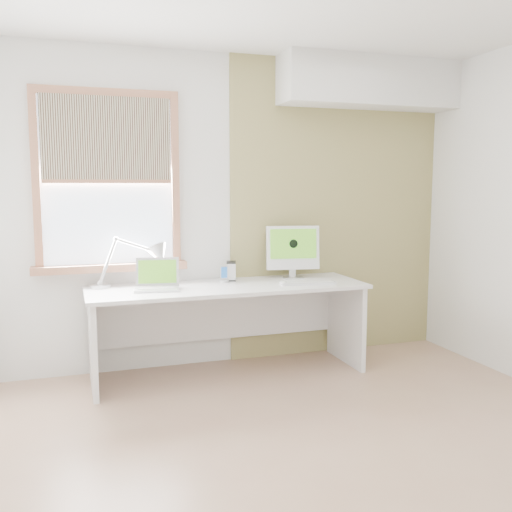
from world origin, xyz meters
name	(u,v)px	position (x,y,z in m)	size (l,w,h in m)	color
room	(316,225)	(0.00, 0.00, 1.30)	(4.04, 3.54, 2.64)	tan
accent_wall	(337,210)	(1.00, 1.74, 1.30)	(2.00, 0.02, 2.60)	#9B9758
soffit	(369,82)	(1.20, 1.57, 2.40)	(1.60, 0.40, 0.42)	white
window	(108,182)	(-1.00, 1.71, 1.54)	(1.20, 0.14, 1.42)	#A06549
desk	(226,308)	(-0.12, 1.44, 0.53)	(2.20, 0.70, 0.73)	white
desk_lamp	(148,258)	(-0.71, 1.66, 0.94)	(0.71, 0.30, 0.39)	silver
laptop	(157,281)	(-0.68, 1.41, 0.79)	(0.37, 0.32, 0.23)	silver
phone_dock	(224,278)	(-0.12, 1.52, 0.77)	(0.08, 0.08, 0.14)	silver
external_drive	(231,271)	(-0.03, 1.60, 0.81)	(0.11, 0.14, 0.16)	silver
imac	(293,249)	(0.50, 1.56, 0.98)	(0.46, 0.18, 0.45)	silver
keyboard	(308,283)	(0.50, 1.24, 0.74)	(0.46, 0.18, 0.02)	white
mouse	(283,283)	(0.30, 1.27, 0.75)	(0.06, 0.11, 0.03)	white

